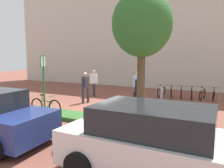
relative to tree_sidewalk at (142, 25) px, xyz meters
The scene contains 13 objects.
ground_plane 5.08m from the tree_sidewalk, 148.98° to the left, with size 60.00×60.00×0.00m, color brown.
building_facade 11.20m from the tree_sidewalk, 105.88° to the left, with size 28.00×1.20×10.00m, color beige.
planter_strip 4.15m from the tree_sidewalk, behind, with size 7.00×1.10×0.16m, color #336028.
tree_sidewalk is the anchor object (origin of this frame).
parking_sign_post 4.92m from the tree_sidewalk, behind, with size 0.10×0.36×2.64m.
bike_at_sign 5.63m from the tree_sidewalk, behind, with size 1.68×0.42×0.86m.
bike_rack_cluster 7.50m from the tree_sidewalk, 84.96° to the left, with size 3.75×1.81×0.83m.
bollard_steel 6.12m from the tree_sidewalk, 96.22° to the left, with size 0.16×0.16×0.90m, color #ADADB2.
person_suited_dark 5.71m from the tree_sidewalk, 147.08° to the left, with size 0.36×0.61×1.72m.
person_shirt_blue 7.34m from the tree_sidewalk, 136.06° to the left, with size 0.61×0.35×1.72m.
person_suited_navy 3.93m from the tree_sidewalk, 112.17° to the left, with size 0.42×0.60×1.72m.
person_shirt_white 5.63m from the tree_sidewalk, 111.82° to the left, with size 0.61×0.40×1.72m.
car_white_hatch 4.42m from the tree_sidewalk, 63.50° to the right, with size 4.31×2.03×1.54m.
Camera 1 is at (5.66, -9.18, 2.54)m, focal length 35.18 mm.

